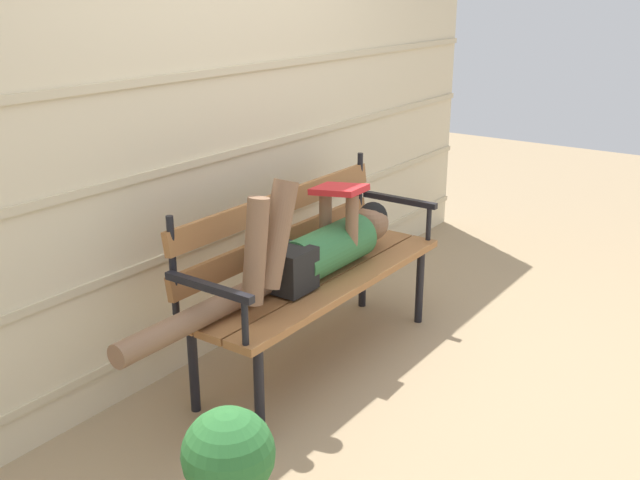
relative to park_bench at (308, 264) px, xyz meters
name	(u,v)px	position (x,y,z in m)	size (l,w,h in m)	color
ground_plane	(333,365)	(0.00, -0.15, -0.52)	(12.00, 12.00, 0.00)	tan
house_siding	(229,111)	(0.00, 0.49, 0.71)	(4.97, 0.08, 2.45)	beige
park_bench	(308,264)	(0.00, 0.00, 0.00)	(1.59, 0.50, 0.92)	#9E6638
reclining_person	(310,250)	(-0.08, -0.07, 0.11)	(1.77, 0.26, 0.57)	#33703D
potted_plant	(229,473)	(-1.23, -0.58, -0.23)	(0.31, 0.31, 0.52)	#AD5B3D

